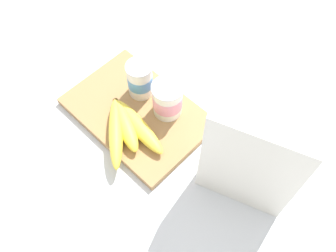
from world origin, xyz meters
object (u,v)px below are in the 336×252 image
(yogurt_cup_front, at_px, (140,79))
(banana_bunch, at_px, (126,128))
(cutting_board, at_px, (137,113))
(cereal_box, at_px, (251,161))
(yogurt_cup_back, at_px, (168,99))

(yogurt_cup_front, height_order, banana_bunch, yogurt_cup_front)
(cutting_board, bearing_deg, yogurt_cup_front, 125.51)
(cutting_board, relative_size, cereal_box, 1.23)
(yogurt_cup_back, relative_size, banana_bunch, 0.47)
(yogurt_cup_front, bearing_deg, cutting_board, -54.49)
(yogurt_cup_front, xyz_separation_m, yogurt_cup_back, (0.09, 0.00, -0.00))
(cutting_board, distance_m, cereal_box, 0.34)
(cutting_board, distance_m, yogurt_cup_front, 0.08)
(cutting_board, height_order, banana_bunch, banana_bunch)
(yogurt_cup_front, distance_m, banana_bunch, 0.13)
(cutting_board, relative_size, yogurt_cup_back, 3.62)
(yogurt_cup_front, distance_m, yogurt_cup_back, 0.09)
(yogurt_cup_front, bearing_deg, cereal_box, -4.01)
(cereal_box, xyz_separation_m, banana_bunch, (-0.28, -0.08, -0.10))
(cereal_box, height_order, yogurt_cup_front, cereal_box)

